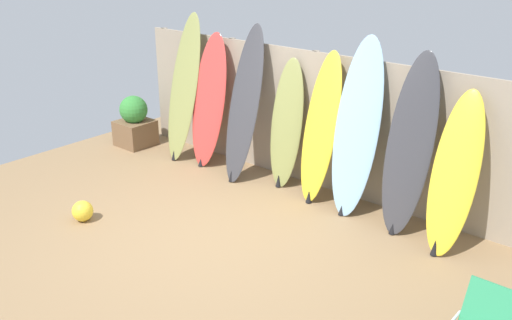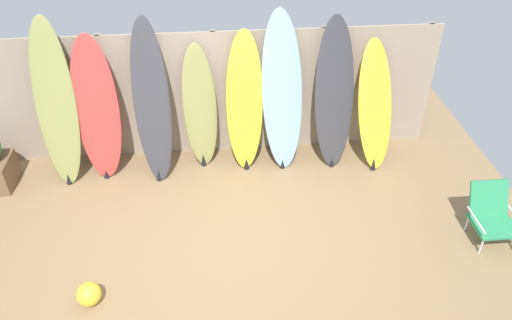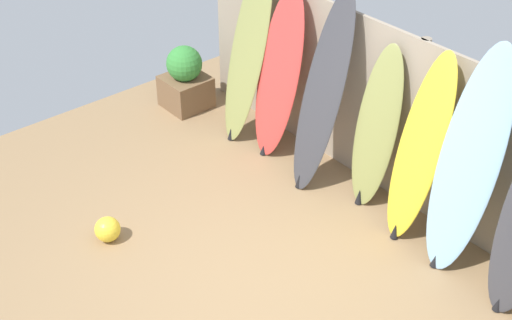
% 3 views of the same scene
% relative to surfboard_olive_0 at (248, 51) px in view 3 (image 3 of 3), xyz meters
% --- Properties ---
extents(ground, '(7.68, 7.68, 0.00)m').
position_rel_surfboard_olive_0_xyz_m(ground, '(2.02, -1.61, -1.06)').
color(ground, '#8E704C').
extents(fence_back, '(6.08, 0.11, 1.80)m').
position_rel_surfboard_olive_0_xyz_m(fence_back, '(2.02, 0.40, -0.16)').
color(fence_back, gray).
rests_on(fence_back, ground).
extents(surfboard_olive_0, '(0.53, 0.65, 2.14)m').
position_rel_surfboard_olive_0_xyz_m(surfboard_olive_0, '(0.00, 0.00, 0.00)').
color(surfboard_olive_0, olive).
rests_on(surfboard_olive_0, ground).
extents(surfboard_red_1, '(0.60, 0.54, 1.91)m').
position_rel_surfboard_olive_0_xyz_m(surfboard_red_1, '(0.48, 0.03, -0.11)').
color(surfboard_red_1, '#D13D38').
rests_on(surfboard_red_1, ground).
extents(surfboard_charcoal_2, '(0.52, 0.71, 2.09)m').
position_rel_surfboard_olive_0_xyz_m(surfboard_charcoal_2, '(1.20, -0.02, -0.03)').
color(surfboard_charcoal_2, '#38383D').
rests_on(surfboard_charcoal_2, ground).
extents(surfboard_olive_3, '(0.50, 0.43, 1.71)m').
position_rel_surfboard_olive_0_xyz_m(surfboard_olive_3, '(1.80, 0.14, -0.22)').
color(surfboard_olive_3, olive).
rests_on(surfboard_olive_3, ground).
extents(surfboard_yellow_4, '(0.53, 0.52, 1.89)m').
position_rel_surfboard_olive_0_xyz_m(surfboard_yellow_4, '(2.39, 0.05, -0.12)').
color(surfboard_yellow_4, yellow).
rests_on(surfboard_yellow_4, ground).
extents(surfboard_skyblue_5, '(0.62, 0.63, 2.11)m').
position_rel_surfboard_olive_0_xyz_m(surfboard_skyblue_5, '(2.89, 0.07, -0.01)').
color(surfboard_skyblue_5, '#8CB7D6').
rests_on(surfboard_skyblue_5, ground).
extents(planter_box, '(0.53, 0.52, 0.81)m').
position_rel_surfboard_olive_0_xyz_m(planter_box, '(-0.97, -0.20, -0.68)').
color(planter_box, brown).
rests_on(planter_box, ground).
extents(beach_ball, '(0.25, 0.25, 0.25)m').
position_rel_surfboard_olive_0_xyz_m(beach_ball, '(0.63, -2.27, -0.93)').
color(beach_ball, yellow).
rests_on(beach_ball, ground).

